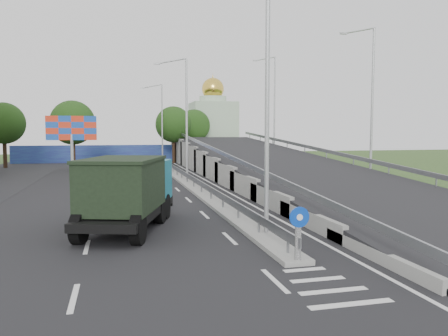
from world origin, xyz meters
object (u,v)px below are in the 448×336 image
object	(u,v)px
lamp_post_far	(161,119)
dump_truck	(129,189)
church	(213,125)
lamp_post_near	(263,89)
lamp_post_mid	(184,112)
sign_bollard	(298,233)
billboard	(71,132)

from	to	relation	value
lamp_post_far	dump_truck	size ratio (longest dim) A/B	1.35
church	lamp_post_far	bearing A→B (deg)	-125.24
dump_truck	lamp_post_near	bearing A→B (deg)	-12.14
dump_truck	lamp_post_far	bearing A→B (deg)	99.72
lamp_post_mid	lamp_post_near	bearing A→B (deg)	-90.00
sign_bollard	church	xyz separation A→B (m)	(10.00, 57.83, 4.28)
lamp_post_far	sign_bollard	bearing A→B (deg)	-90.14
lamp_post_near	dump_truck	bearing A→B (deg)	150.43
lamp_post_near	billboard	distance (m)	23.87
billboard	lamp_post_far	bearing A→B (deg)	63.16
lamp_post_far	billboard	size ratio (longest dim) A/B	1.83
sign_bollard	dump_truck	xyz separation A→B (m)	(-4.92, 6.68, 0.68)
lamp_post_mid	billboard	bearing A→B (deg)	167.62
lamp_post_far	dump_truck	distance (m)	37.71
church	sign_bollard	bearing A→B (deg)	-99.81
lamp_post_far	dump_truck	xyz separation A→B (m)	(-5.03, -37.14, -4.09)
sign_bollard	billboard	bearing A→B (deg)	109.21
lamp_post_near	dump_truck	distance (m)	7.09
sign_bollard	dump_truck	size ratio (longest dim) A/B	0.22
sign_bollard	billboard	xyz separation A→B (m)	(-9.00, 25.83, 3.15)
sign_bollard	lamp_post_far	size ratio (longest dim) A/B	0.17
lamp_post_near	dump_truck	world-z (taller)	lamp_post_near
lamp_post_near	church	world-z (taller)	church
lamp_post_mid	lamp_post_far	size ratio (longest dim) A/B	1.00
church	lamp_post_mid	bearing A→B (deg)	-106.22
lamp_post_near	sign_bollard	bearing A→B (deg)	-91.64
sign_bollard	church	bearing A→B (deg)	80.19
lamp_post_near	billboard	size ratio (longest dim) A/B	1.83
lamp_post_far	church	world-z (taller)	church
lamp_post_near	lamp_post_mid	size ratio (longest dim) A/B	1.00
lamp_post_near	lamp_post_mid	bearing A→B (deg)	90.00
church	billboard	bearing A→B (deg)	-120.70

